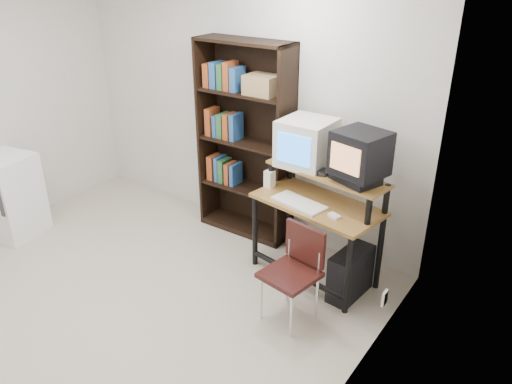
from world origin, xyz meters
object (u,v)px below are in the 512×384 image
Objects in this scene: crt_monitor at (307,143)px; mini_fridge at (9,196)px; school_chair at (295,265)px; computer_desk at (318,208)px; crt_tv at (360,153)px; bookshelf at (246,139)px; pc_tower at (351,274)px.

crt_monitor is 3.07m from mini_fridge.
school_chair is 3.10m from mini_fridge.
computer_desk is 2.65× the size of crt_monitor.
crt_tv reaches higher than school_chair.
bookshelf is at bearing 167.22° from crt_monitor.
computer_desk reaches higher than mini_fridge.
mini_fridge is (-3.23, -1.17, -0.80)m from crt_tv.
mini_fridge is at bearing -154.09° from crt_monitor.
crt_monitor is at bearing -13.53° from bookshelf.
crt_tv is at bearing 9.74° from mini_fridge.
crt_tv is at bearing 18.76° from computer_desk.
crt_tv reaches higher than mini_fridge.
pc_tower is 0.23× the size of bookshelf.
crt_monitor is 0.98× the size of pc_tower.
computer_desk is 3.14m from mini_fridge.
crt_monitor is at bearing 153.78° from computer_desk.
pc_tower is at bearing 72.54° from school_chair.
bookshelf reaches higher than crt_tv.
school_chair is (0.14, -0.59, -0.20)m from computer_desk.
computer_desk is 1.52× the size of school_chair.
computer_desk is 2.58× the size of crt_tv.
pc_tower is (0.08, -0.15, -1.02)m from crt_tv.
mini_fridge is (-1.91, -1.46, -0.57)m from bookshelf.
bookshelf is (-1.01, 0.35, 0.32)m from computer_desk.
crt_monitor is at bearing 125.34° from school_chair.
pc_tower is 0.62m from school_chair.
crt_tv is 3.53m from mini_fridge.
school_chair is at bearing -0.45° from mini_fridge.
computer_desk is 0.60× the size of bookshelf.
crt_tv reaches higher than crt_monitor.
pc_tower is 3.47m from mini_fridge.
computer_desk is 1.11m from bookshelf.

